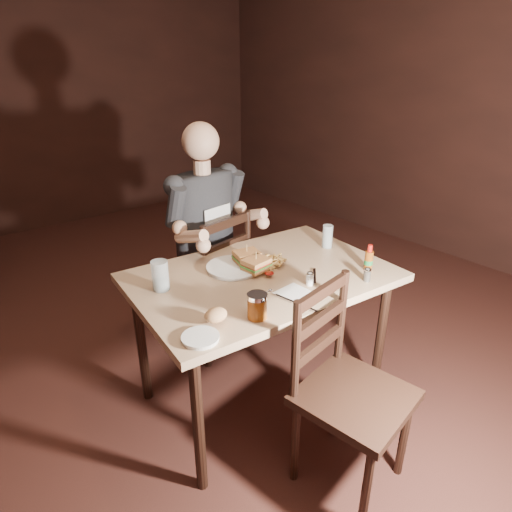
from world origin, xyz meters
TOP-DOWN VIEW (x-y plane):
  - room_shell at (0.00, 0.00)m, footprint 7.00×7.00m
  - main_table at (0.28, -0.22)m, footprint 1.35×0.97m
  - chair_far at (0.33, 0.38)m, footprint 0.50×0.53m
  - chair_near at (0.24, -0.87)m, footprint 0.49×0.53m
  - diner at (0.34, 0.33)m, footprint 0.62×0.52m
  - dinner_plate at (0.20, -0.09)m, footprint 0.29×0.29m
  - sandwich_left at (0.29, -0.09)m, footprint 0.15×0.13m
  - sandwich_right at (0.27, -0.19)m, footprint 0.14×0.12m
  - fries_pile at (0.36, -0.18)m, footprint 0.24×0.18m
  - ketchup_dollop at (0.29, -0.27)m, footprint 0.05×0.05m
  - glass_left at (-0.19, -0.05)m, footprint 0.09×0.09m
  - glass_right at (0.79, -0.19)m, footprint 0.06×0.06m
  - hot_sauce at (0.73, -0.53)m, footprint 0.05×0.05m
  - salt_shaker at (0.38, -0.45)m, footprint 0.04×0.04m
  - pepper_shaker at (0.63, -0.60)m, footprint 0.04×0.04m
  - syrup_dispenser at (0.01, -0.52)m, footprint 0.09×0.09m
  - napkin at (0.27, -0.46)m, footprint 0.16×0.15m
  - knife at (0.20, -0.54)m, footprint 0.05×0.22m
  - fork at (0.46, -0.41)m, footprint 0.13×0.12m
  - side_plate at (-0.26, -0.50)m, footprint 0.16×0.16m
  - bread_roll at (-0.15, -0.45)m, footprint 0.10×0.09m

SIDE VIEW (x-z plane):
  - chair_near at x=0.24m, z-range 0.00..0.92m
  - chair_far at x=0.33m, z-range 0.00..0.94m
  - main_table at x=0.28m, z-range 0.31..1.08m
  - napkin at x=0.27m, z-range 0.77..0.77m
  - side_plate at x=-0.26m, z-range 0.77..0.78m
  - fork at x=0.46m, z-range 0.77..0.78m
  - knife at x=0.20m, z-range 0.77..0.78m
  - dinner_plate at x=0.20m, z-range 0.77..0.79m
  - ketchup_dollop at x=0.29m, z-range 0.79..0.80m
  - salt_shaker at x=0.38m, z-range 0.77..0.83m
  - pepper_shaker at x=0.63m, z-range 0.77..0.84m
  - fries_pile at x=0.36m, z-range 0.79..0.82m
  - bread_roll at x=-0.15m, z-range 0.78..0.84m
  - syrup_dispenser at x=0.01m, z-range 0.77..0.88m
  - glass_right at x=0.79m, z-range 0.77..0.90m
  - sandwich_right at x=0.27m, z-range 0.79..0.89m
  - sandwich_left at x=0.29m, z-range 0.79..0.89m
  - hot_sauce at x=0.73m, z-range 0.77..0.91m
  - glass_left at x=-0.19m, z-range 0.77..0.91m
  - diner at x=0.34m, z-range 0.48..1.45m
  - room_shell at x=0.00m, z-range -2.10..4.90m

